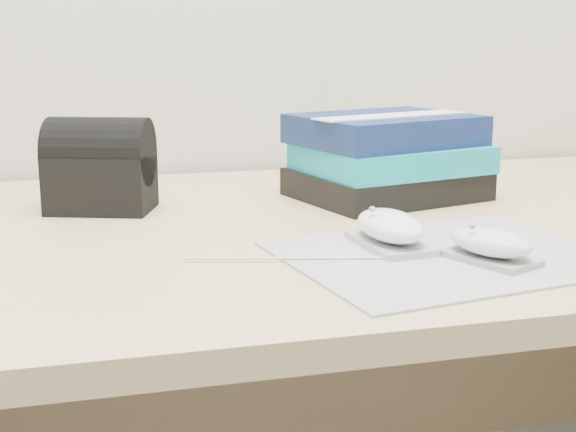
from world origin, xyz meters
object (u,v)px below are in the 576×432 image
object	(u,v)px
desk	(330,366)
book_stack	(387,157)
mouse_rear	(390,229)
pouch	(100,166)
mouse_front	(490,245)

from	to	relation	value
desk	book_stack	world-z (taller)	book_stack
mouse_rear	pouch	bearing A→B (deg)	136.49
desk	pouch	bearing A→B (deg)	167.55
desk	mouse_front	world-z (taller)	mouse_front
mouse_rear	book_stack	size ratio (longest dim) A/B	0.41
book_stack	mouse_rear	bearing A→B (deg)	-110.89
mouse_front	pouch	xyz separation A→B (m)	(-0.39, 0.37, 0.04)
mouse_front	mouse_rear	bearing A→B (deg)	134.33
mouse_front	desk	bearing A→B (deg)	104.08
pouch	mouse_rear	bearing A→B (deg)	-43.51
desk	mouse_rear	distance (m)	0.34
desk	mouse_front	bearing A→B (deg)	-75.92
mouse_front	pouch	size ratio (longest dim) A/B	0.71
desk	mouse_rear	xyz separation A→B (m)	(-0.00, -0.22, 0.26)
desk	pouch	xyz separation A→B (m)	(-0.31, 0.07, 0.30)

